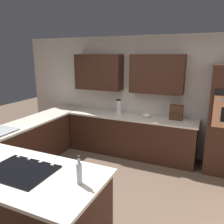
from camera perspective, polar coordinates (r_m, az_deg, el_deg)
The scene contains 13 objects.
ground_plane at distance 3.84m, azimuth -3.22°, elevation -20.62°, with size 14.00×14.00×0.00m, color brown.
wall_back at distance 5.13m, azimuth 6.29°, elevation 5.71°, with size 6.00×0.44×2.60m.
lower_cabinets_back at distance 5.09m, azimuth 4.61°, elevation -6.07°, with size 2.80×0.60×0.86m, color #381E14.
countertop_back at distance 4.95m, azimuth 4.72°, elevation -1.19°, with size 2.84×0.64×0.04m, color silver.
lower_cabinets_side at distance 5.01m, azimuth -19.27°, elevation -7.22°, with size 0.60×2.90×0.86m, color #381E14.
countertop_side at distance 4.87m, azimuth -19.71°, elevation -2.28°, with size 0.64×2.94×0.04m, color silver.
island_base at distance 3.12m, azimuth -21.23°, elevation -21.32°, with size 1.92×0.92×0.86m, color #381E14.
island_top at distance 2.89m, azimuth -22.05°, elevation -14.00°, with size 2.00×1.00×0.04m, color silver.
cooktop at distance 2.88m, azimuth -22.02°, elevation -13.47°, with size 0.76×0.56×0.03m.
blender at distance 5.05m, azimuth 1.66°, elevation 1.08°, with size 0.15×0.15×0.34m.
mixing_bowl at distance 4.87m, azimuth 8.75°, elevation -0.78°, with size 0.17×0.17×0.09m, color white.
spice_rack at distance 4.77m, azimuth 15.90°, elevation -0.12°, with size 0.27×0.11×0.31m.
second_bottle at distance 2.42m, azimuth -8.26°, elevation -14.87°, with size 0.06×0.06×0.31m.
Camera 1 is at (-1.47, 2.79, 2.20)m, focal length 36.19 mm.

